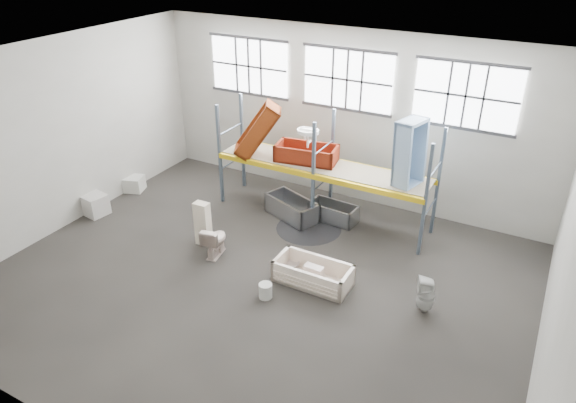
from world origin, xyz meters
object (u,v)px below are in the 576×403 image
Objects in this scene: toilet_beige at (215,240)px; carton_near at (94,204)px; blue_tub_upright at (410,154)px; toilet_white at (426,295)px; rust_tub_flat at (306,153)px; cistern_tall at (203,224)px; steel_tub_left at (292,208)px; bathtub_beige at (313,273)px; steel_tub_right at (333,212)px; bucket at (265,291)px.

toilet_beige is 4.28m from carton_near.
blue_tub_upright is 8.90m from carton_near.
blue_tub_upright reaches higher than toilet_white.
rust_tub_flat reaches higher than toilet_white.
carton_near is (-3.72, -0.20, -0.30)m from cistern_tall.
toilet_beige is 0.47× the size of blue_tub_upright.
toilet_white is 1.21× the size of carton_near.
steel_tub_left is (-4.45, 2.25, -0.13)m from toilet_white.
toilet_white reaches higher than steel_tub_left.
blue_tub_upright is 2.50× the size of carton_near.
carton_near is (-5.07, -2.53, 0.01)m from steel_tub_left.
toilet_beige is 0.69× the size of cistern_tall.
toilet_beige is 5.29m from blue_tub_upright.
rust_tub_flat is at bearing 119.82° from bathtub_beige.
steel_tub_left is at bearing -116.77° from toilet_beige.
blue_tub_upright reaches higher than cistern_tall.
toilet_beige is 3.53m from rust_tub_flat.
steel_tub_right is at bearing -4.65° from rust_tub_flat.
toilet_beige reaches higher than steel_tub_right.
cistern_tall is 0.89× the size of steel_tub_right.
bathtub_beige is 3.01m from steel_tub_right.
cistern_tall is 5.50m from blue_tub_upright.
toilet_beige is at bearing 156.01° from bucket.
steel_tub_left reaches higher than bucket.
bathtub_beige is 3.26m from cistern_tall.
cistern_tall is at bearing -147.79° from blue_tub_upright.
toilet_beige is at bearing -141.61° from blue_tub_upright.
steel_tub_right is (1.89, 3.01, -0.17)m from toilet_beige.
carton_near is (-6.17, -2.93, 0.05)m from steel_tub_right.
steel_tub_left is at bearing -159.71° from steel_tub_right.
bathtub_beige is at bearing -74.72° from steel_tub_right.
steel_tub_left is 3.69m from bucket.
steel_tub_right is at bearing -149.17° from toilet_white.
carton_near is (-9.52, -0.28, -0.12)m from toilet_white.
blue_tub_upright reaches higher than steel_tub_left.
toilet_beige reaches higher than steel_tub_left.
steel_tub_right is 0.80× the size of rust_tub_flat.
cistern_tall is 1.72× the size of carton_near.
rust_tub_flat is (-1.70, 2.98, 1.56)m from bathtub_beige.
toilet_beige is at bearing -1.01° from carton_near.
toilet_white is 9.52m from carton_near.
steel_tub_left is at bearing -171.79° from blue_tub_upright.
bucket is (0.10, -3.90, -0.07)m from steel_tub_right.
rust_tub_flat reaches higher than bathtub_beige.
toilet_beige is at bearing -27.38° from cistern_tall.
steel_tub_right is 3.90m from bucket.
bathtub_beige is 2.16× the size of toilet_beige.
bathtub_beige is 3.76m from rust_tub_flat.
bucket is at bearing -89.87° from toilet_white.
toilet_white is 0.63× the size of steel_tub_right.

